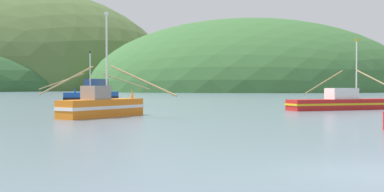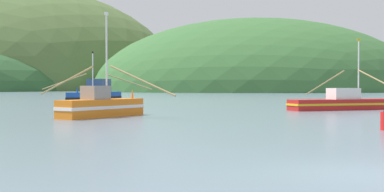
% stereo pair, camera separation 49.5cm
% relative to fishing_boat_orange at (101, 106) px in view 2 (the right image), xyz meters
% --- Properties ---
extents(ground_plane, '(600.00, 600.00, 0.00)m').
position_rel_fishing_boat_orange_xyz_m(ground_plane, '(7.57, -23.42, -0.77)').
color(ground_plane, slate).
extents(hill_far_right, '(171.07, 136.85, 101.72)m').
position_rel_fishing_boat_orange_xyz_m(hill_far_right, '(-59.50, 218.89, -0.77)').
color(hill_far_right, '#516B38').
rests_on(hill_far_right, ground).
extents(hill_far_center, '(124.44, 99.55, 54.78)m').
position_rel_fishing_boat_orange_xyz_m(hill_far_center, '(49.25, 153.96, -0.77)').
color(hill_far_center, '#386633').
rests_on(hill_far_center, ground).
extents(fishing_boat_orange, '(9.64, 7.97, 7.27)m').
position_rel_fishing_boat_orange_xyz_m(fishing_boat_orange, '(0.00, 0.00, 0.00)').
color(fishing_boat_orange, orange).
rests_on(fishing_boat_orange, ground).
extents(fishing_boat_red, '(12.16, 14.27, 6.36)m').
position_rel_fishing_boat_orange_xyz_m(fishing_boat_red, '(21.37, 7.87, -0.14)').
color(fishing_boat_red, red).
rests_on(fishing_boat_red, ground).
extents(fishing_boat_blue, '(12.51, 10.41, 5.94)m').
position_rel_fishing_boat_orange_xyz_m(fishing_boat_blue, '(-1.97, 22.54, 0.21)').
color(fishing_boat_blue, '#19479E').
rests_on(fishing_boat_blue, ground).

